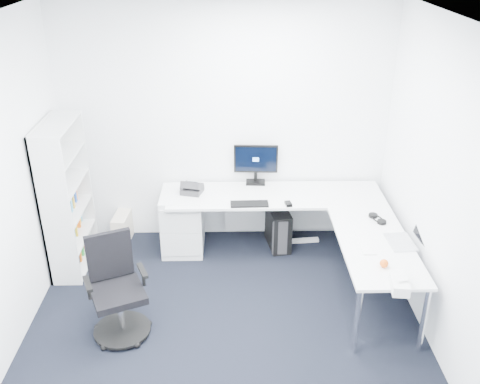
{
  "coord_description": "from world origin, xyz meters",
  "views": [
    {
      "loc": [
        0.06,
        -3.47,
        3.28
      ],
      "look_at": [
        0.15,
        1.05,
        1.05
      ],
      "focal_mm": 40.0,
      "sensor_mm": 36.0,
      "label": 1
    }
  ],
  "objects_px": {
    "l_desk": "(277,237)",
    "monitor": "(256,164)",
    "task_chair": "(118,291)",
    "laptop": "(402,232)",
    "bookshelf": "(67,198)"
  },
  "relations": [
    {
      "from": "l_desk",
      "to": "monitor",
      "type": "height_order",
      "value": "monitor"
    },
    {
      "from": "l_desk",
      "to": "task_chair",
      "type": "xyz_separation_m",
      "value": [
        -1.47,
        -1.09,
        0.13
      ]
    },
    {
      "from": "task_chair",
      "to": "laptop",
      "type": "xyz_separation_m",
      "value": [
        2.55,
        0.39,
        0.33
      ]
    },
    {
      "from": "monitor",
      "to": "laptop",
      "type": "xyz_separation_m",
      "value": [
        1.28,
        -1.32,
        -0.12
      ]
    },
    {
      "from": "laptop",
      "to": "bookshelf",
      "type": "bearing_deg",
      "value": 163.7
    },
    {
      "from": "bookshelf",
      "to": "monitor",
      "type": "relative_size",
      "value": 3.28
    },
    {
      "from": "task_chair",
      "to": "laptop",
      "type": "relative_size",
      "value": 2.84
    },
    {
      "from": "l_desk",
      "to": "laptop",
      "type": "bearing_deg",
      "value": -33.07
    },
    {
      "from": "monitor",
      "to": "task_chair",
      "type": "bearing_deg",
      "value": -123.63
    },
    {
      "from": "monitor",
      "to": "laptop",
      "type": "height_order",
      "value": "monitor"
    },
    {
      "from": "bookshelf",
      "to": "l_desk",
      "type": "bearing_deg",
      "value": -1.32
    },
    {
      "from": "l_desk",
      "to": "monitor",
      "type": "distance_m",
      "value": 0.87
    },
    {
      "from": "bookshelf",
      "to": "monitor",
      "type": "bearing_deg",
      "value": 16.14
    },
    {
      "from": "l_desk",
      "to": "bookshelf",
      "type": "xyz_separation_m",
      "value": [
        -2.17,
        0.05,
        0.46
      ]
    },
    {
      "from": "bookshelf",
      "to": "task_chair",
      "type": "relative_size",
      "value": 1.71
    }
  ]
}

